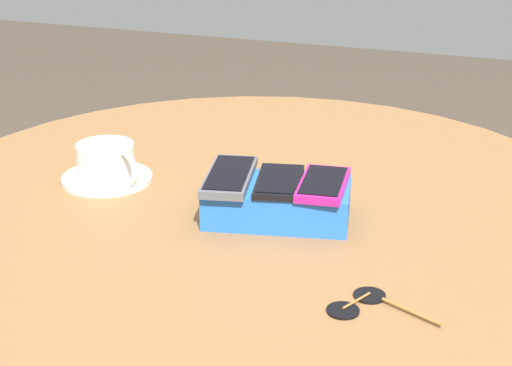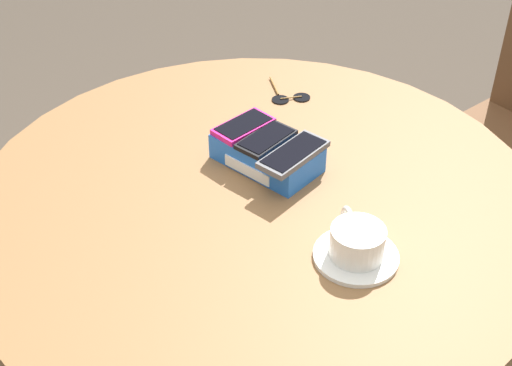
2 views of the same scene
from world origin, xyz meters
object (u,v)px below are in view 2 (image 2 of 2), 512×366
at_px(round_table, 256,234).
at_px(phone_black, 266,139).
at_px(phone_box, 267,153).
at_px(sunglasses, 289,97).
at_px(phone_gray, 294,154).
at_px(phone_magenta, 244,126).
at_px(saucer, 356,256).
at_px(coffee_cup, 357,240).

relative_size(round_table, phone_black, 8.24).
xyz_separation_m(phone_box, sunglasses, (-0.17, 0.19, -0.02)).
bearing_deg(phone_gray, phone_black, -173.33).
relative_size(round_table, phone_magenta, 8.38).
relative_size(saucer, sunglasses, 1.08).
bearing_deg(sunglasses, round_table, -49.62).
relative_size(phone_magenta, phone_gray, 0.82).
bearing_deg(phone_magenta, phone_gray, 7.17).
distance_m(phone_box, saucer, 0.30).
relative_size(phone_box, sunglasses, 1.67).
distance_m(phone_box, phone_magenta, 0.07).
bearing_deg(phone_black, coffee_cup, -8.74).
bearing_deg(coffee_cup, phone_black, 171.26).
bearing_deg(coffee_cup, phone_gray, 166.58).
bearing_deg(round_table, phone_gray, 81.18).
distance_m(phone_box, phone_black, 0.03).
relative_size(phone_gray, sunglasses, 1.19).
relative_size(phone_black, saucer, 0.91).
relative_size(round_table, phone_box, 4.85).
xyz_separation_m(saucer, sunglasses, (-0.46, 0.24, -0.00)).
xyz_separation_m(phone_gray, coffee_cup, (0.22, -0.05, -0.02)).
height_order(phone_magenta, phone_black, phone_magenta).
height_order(phone_box, coffee_cup, coffee_cup).
bearing_deg(saucer, round_table, -174.61).
distance_m(phone_magenta, saucer, 0.36).
xyz_separation_m(phone_black, coffee_cup, (0.29, -0.04, -0.02)).
height_order(round_table, coffee_cup, coffee_cup).
bearing_deg(phone_gray, phone_magenta, -172.83).
xyz_separation_m(phone_magenta, saucer, (0.36, -0.04, -0.05)).
relative_size(phone_black, sunglasses, 0.99).
height_order(saucer, sunglasses, saucer).
relative_size(phone_box, phone_magenta, 1.73).
distance_m(coffee_cup, sunglasses, 0.52).
height_order(round_table, phone_black, phone_black).
xyz_separation_m(phone_black, sunglasses, (-0.16, 0.19, -0.05)).
height_order(round_table, phone_box, phone_box).
relative_size(phone_box, phone_black, 1.70).
distance_m(phone_black, phone_gray, 0.07).
height_order(phone_black, phone_gray, phone_gray).
distance_m(phone_box, sunglasses, 0.26).
relative_size(round_table, coffee_cup, 9.00).
xyz_separation_m(phone_black, saucer, (0.29, -0.05, -0.05)).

